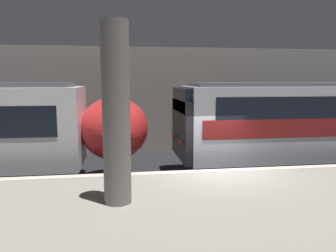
# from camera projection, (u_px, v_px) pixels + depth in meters

# --- Properties ---
(ground_plane) EXTENTS (120.00, 120.00, 0.00)m
(ground_plane) POSITION_uv_depth(u_px,v_px,m) (218.00, 203.00, 9.81)
(ground_plane) COLOR black
(platform) EXTENTS (40.00, 5.35, 1.07)m
(platform) POSITION_uv_depth(u_px,v_px,m) (254.00, 225.00, 7.11)
(platform) COLOR gray
(platform) RESTS_ON ground
(station_rear_barrier) EXTENTS (50.00, 0.15, 5.27)m
(station_rear_barrier) POSITION_uv_depth(u_px,v_px,m) (177.00, 101.00, 16.54)
(station_rear_barrier) COLOR #9E998E
(station_rear_barrier) RESTS_ON ground
(support_pillar_near) EXTENTS (0.58, 0.58, 3.81)m
(support_pillar_near) POSITION_uv_depth(u_px,v_px,m) (116.00, 114.00, 6.79)
(support_pillar_near) COLOR slate
(support_pillar_near) RESTS_ON platform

